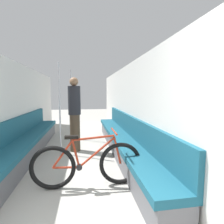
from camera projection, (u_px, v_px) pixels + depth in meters
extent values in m
cube|color=silver|center=(6.00, 111.00, 3.52)|extent=(0.10, 9.48, 2.16)
cube|color=silver|center=(136.00, 109.00, 3.95)|extent=(0.10, 9.48, 2.16)
cube|color=#5B5B60|center=(26.00, 151.00, 3.79)|extent=(0.42, 5.04, 0.36)
cube|color=#195166|center=(25.00, 141.00, 3.76)|extent=(0.50, 5.04, 0.10)
cube|color=#195166|center=(14.00, 129.00, 3.70)|extent=(0.07, 5.04, 0.45)
cube|color=#5B5B60|center=(122.00, 147.00, 4.13)|extent=(0.42, 5.04, 0.36)
cube|color=#195166|center=(122.00, 137.00, 4.10)|extent=(0.50, 5.04, 0.10)
cube|color=#195166|center=(131.00, 125.00, 4.11)|extent=(0.07, 5.04, 0.45)
torus|color=black|center=(53.00, 168.00, 2.58)|extent=(0.67, 0.06, 0.67)
torus|color=black|center=(120.00, 163.00, 2.75)|extent=(0.67, 0.06, 0.67)
cylinder|color=#9E2D19|center=(66.00, 167.00, 2.62)|extent=(0.39, 0.03, 0.05)
cylinder|color=#9E2D19|center=(62.00, 155.00, 2.59)|extent=(0.31, 0.03, 0.41)
cylinder|color=#9E2D19|center=(75.00, 152.00, 2.61)|extent=(0.13, 0.03, 0.48)
cylinder|color=#9E2D19|center=(97.00, 152.00, 2.67)|extent=(0.56, 0.03, 0.46)
cylinder|color=#9E2D19|center=(93.00, 138.00, 2.63)|extent=(0.64, 0.03, 0.08)
cylinder|color=#9E2D19|center=(117.00, 150.00, 2.72)|extent=(0.13, 0.03, 0.44)
cylinder|color=black|center=(79.00, 167.00, 2.65)|extent=(0.09, 0.06, 0.09)
cube|color=black|center=(72.00, 137.00, 2.58)|extent=(0.20, 0.07, 0.04)
cylinder|color=#9E2D19|center=(114.00, 131.00, 2.68)|extent=(0.02, 0.46, 0.02)
cylinder|color=gray|center=(72.00, 139.00, 5.49)|extent=(0.08, 0.08, 0.01)
cylinder|color=silver|center=(71.00, 105.00, 5.38)|extent=(0.04, 0.04, 2.14)
cylinder|color=gray|center=(61.00, 153.00, 4.16)|extent=(0.08, 0.08, 0.01)
cylinder|color=silver|center=(60.00, 109.00, 4.04)|extent=(0.04, 0.04, 2.14)
cylinder|color=#473828|center=(75.00, 133.00, 4.33)|extent=(0.25, 0.25, 0.92)
cylinder|color=#232328|center=(74.00, 100.00, 4.24)|extent=(0.30, 0.30, 0.69)
sphere|color=#936B4C|center=(74.00, 82.00, 4.19)|extent=(0.21, 0.21, 0.21)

